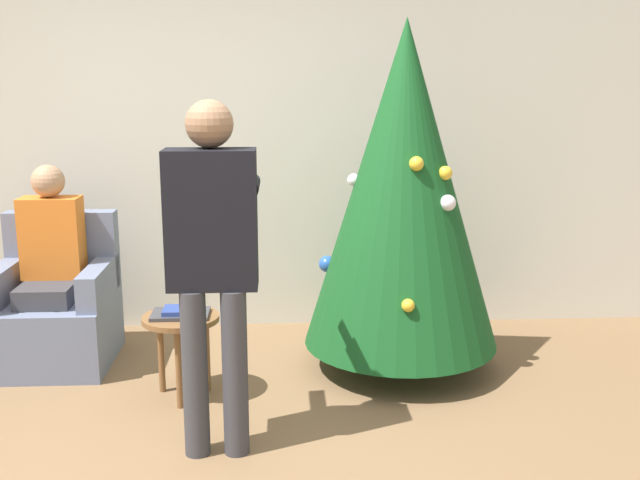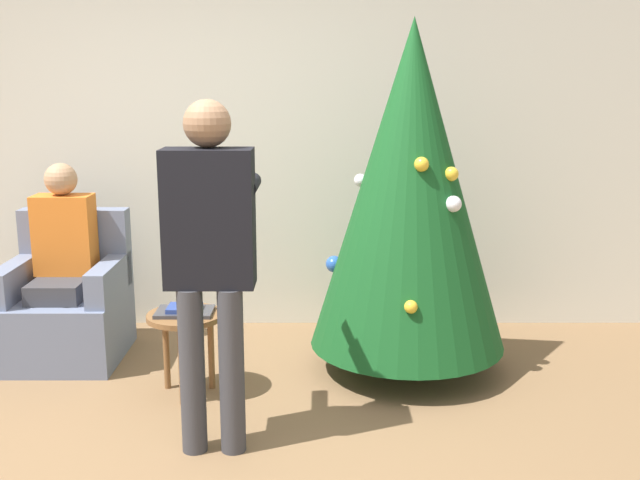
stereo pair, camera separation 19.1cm
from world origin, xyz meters
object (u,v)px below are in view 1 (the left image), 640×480
person_seated (50,258)px  person_standing (212,248)px  christmas_tree (403,186)px  side_stool (181,328)px  armchair (56,312)px

person_seated → person_standing: person_standing is taller
christmas_tree → side_stool: (-1.27, -0.37, -0.72)m
person_standing → side_stool: person_standing is taller
armchair → person_standing: size_ratio=0.55×
christmas_tree → person_standing: size_ratio=1.26×
person_seated → person_standing: size_ratio=0.74×
armchair → christmas_tree: bearing=-5.9°
armchair → person_standing: 1.75m
armchair → side_stool: bearing=-34.6°
christmas_tree → person_seated: (-2.13, 0.20, -0.45)m
christmas_tree → side_stool: size_ratio=4.41×
side_stool → person_seated: bearing=146.5°
christmas_tree → armchair: 2.29m
side_stool → christmas_tree: bearing=16.2°
armchair → person_standing: person_standing is taller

